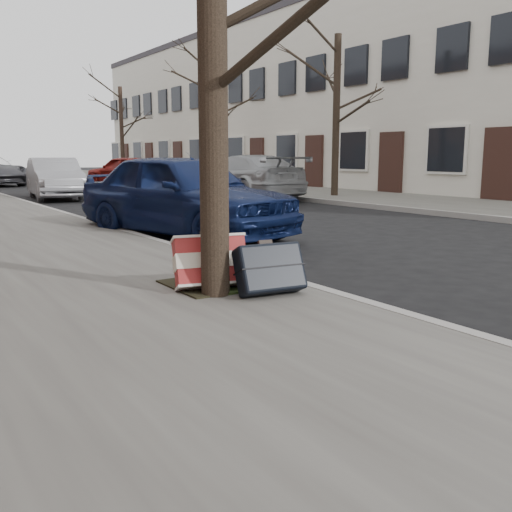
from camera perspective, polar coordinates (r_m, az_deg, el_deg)
ground at (r=5.94m, az=19.04°, el=-3.58°), size 120.00×120.00×0.00m
far_sidewalk at (r=22.30m, az=0.22°, el=6.76°), size 4.00×70.00×0.12m
house_far at (r=26.46m, az=8.95°, el=14.84°), size 6.70×40.00×7.20m
dirt_patch at (r=5.49m, az=-4.14°, el=-2.77°), size 0.85×0.85×0.02m
street_tree at (r=5.11m, az=-4.44°, el=23.93°), size 0.25×0.25×4.90m
suitcase_red at (r=5.26m, az=-4.58°, el=-0.62°), size 0.73×0.52×0.51m
suitcase_navy at (r=5.04m, az=1.38°, el=-1.21°), size 0.66×0.44×0.48m
car_near_front at (r=9.53m, az=-7.17°, el=6.14°), size 2.64×4.42×1.41m
car_near_mid at (r=18.82m, az=-19.46°, el=7.33°), size 1.79×3.98×1.27m
car_far_front at (r=17.71m, az=-1.17°, el=7.90°), size 1.90×4.65×1.35m
car_far_back at (r=25.93m, az=-13.02°, el=8.31°), size 2.74×4.21×1.33m
tree_far_a at (r=17.88m, az=8.02°, el=13.66°), size 0.22×0.22×4.75m
tree_far_b at (r=24.13m, az=-4.43°, el=13.33°), size 0.21×0.21×5.22m
tree_far_c at (r=33.43m, az=-13.28°, el=11.95°), size 0.22×0.22×4.95m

